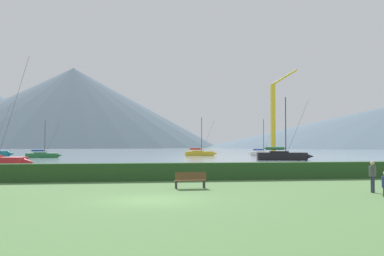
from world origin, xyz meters
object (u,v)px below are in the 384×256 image
sailboat_slip_1 (43,155)px  person_standing_walker (373,174)px  sailboat_slip_7 (262,153)px  park_bench_near_path (190,179)px  sailboat_slip_0 (282,156)px  dock_crane (274,125)px  sailboat_slip_2 (200,153)px

sailboat_slip_1 → person_standing_walker: (28.29, -65.02, 0.44)m
sailboat_slip_1 → sailboat_slip_7: sailboat_slip_7 is taller
park_bench_near_path → person_standing_walker: person_standing_walker is taller
sailboat_slip_0 → sailboat_slip_1: sailboat_slip_0 is taller
park_bench_near_path → person_standing_walker: 9.81m
park_bench_near_path → dock_crane: dock_crane is taller
sailboat_slip_0 → sailboat_slip_7: 27.04m
sailboat_slip_1 → dock_crane: bearing=3.5°
sailboat_slip_0 → sailboat_slip_2: sailboat_slip_0 is taller
sailboat_slip_7 → dock_crane: size_ratio=0.44×
sailboat_slip_2 → sailboat_slip_7: (13.64, -2.22, -0.06)m
sailboat_slip_7 → person_standing_walker: size_ratio=4.91×
sailboat_slip_0 → sailboat_slip_7: (4.96, 26.58, -0.20)m
sailboat_slip_1 → park_bench_near_path: sailboat_slip_1 is taller
sailboat_slip_2 → sailboat_slip_0: bearing=-70.7°
sailboat_slip_0 → sailboat_slip_2: bearing=119.0°
dock_crane → person_standing_walker: bearing=-104.8°
sailboat_slip_1 → sailboat_slip_7: bearing=10.9°
sailboat_slip_1 → person_standing_walker: 70.91m
sailboat_slip_0 → sailboat_slip_2: 30.08m
sailboat_slip_0 → park_bench_near_path: sailboat_slip_0 is taller
park_bench_near_path → person_standing_walker: bearing=-24.4°
sailboat_slip_2 → park_bench_near_path: 72.97m
dock_crane → sailboat_slip_0: bearing=-105.4°
sailboat_slip_0 → sailboat_slip_2: size_ratio=1.19×
sailboat_slip_1 → dock_crane: (46.09, 2.34, 6.10)m
sailboat_slip_2 → dock_crane: dock_crane is taller
person_standing_walker → dock_crane: (17.80, 67.36, 5.67)m
sailboat_slip_1 → person_standing_walker: sailboat_slip_1 is taller
park_bench_near_path → person_standing_walker: (9.12, -3.59, 0.44)m
sailboat_slip_7 → person_standing_walker: bearing=-104.7°
dock_crane → park_bench_near_path: bearing=-112.9°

